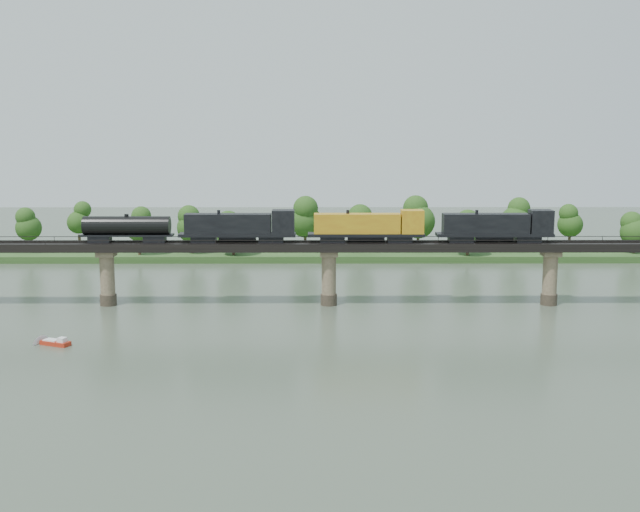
{
  "coord_description": "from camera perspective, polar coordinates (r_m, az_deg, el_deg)",
  "views": [
    {
      "loc": [
        -2.13,
        -112.03,
        32.72
      ],
      "look_at": [
        -1.6,
        30.0,
        9.0
      ],
      "focal_mm": 45.0,
      "sensor_mm": 36.0,
      "label": 1
    }
  ],
  "objects": [
    {
      "name": "motorboat",
      "position": [
        126.05,
        -18.28,
        -5.85
      ],
      "size": [
        4.87,
        3.34,
        1.29
      ],
      "rotation": [
        0.0,
        0.0,
        -0.41
      ],
      "color": "#B02814",
      "rests_on": "ground"
    },
    {
      "name": "bridge_superstructure",
      "position": [
        143.57,
        0.64,
        1.1
      ],
      "size": [
        220.0,
        4.9,
        0.75
      ],
      "color": "black",
      "rests_on": "bridge"
    },
    {
      "name": "far_treeline",
      "position": [
        194.12,
        -2.01,
        2.41
      ],
      "size": [
        289.06,
        17.54,
        13.6
      ],
      "color": "#382619",
      "rests_on": "far_bank"
    },
    {
      "name": "freight_train",
      "position": [
        143.22,
        0.3,
        2.08
      ],
      "size": [
        84.43,
        3.29,
        5.81
      ],
      "color": "black",
      "rests_on": "bridge"
    },
    {
      "name": "bridge",
      "position": [
        144.63,
        0.63,
        -1.38
      ],
      "size": [
        236.0,
        30.0,
        11.5
      ],
      "color": "#473A2D",
      "rests_on": "ground"
    },
    {
      "name": "far_bank",
      "position": [
        199.61,
        0.4,
        0.28
      ],
      "size": [
        300.0,
        24.0,
        1.6
      ],
      "primitive_type": "cube",
      "color": "#284A1D",
      "rests_on": "ground"
    },
    {
      "name": "ground",
      "position": [
        116.72,
        0.85,
        -6.8
      ],
      "size": [
        400.0,
        400.0,
        0.0
      ],
      "primitive_type": "plane",
      "color": "#384536",
      "rests_on": "ground"
    }
  ]
}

